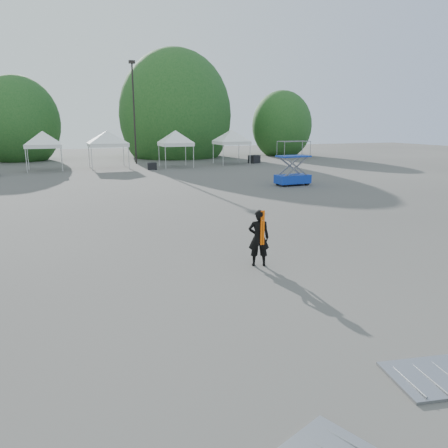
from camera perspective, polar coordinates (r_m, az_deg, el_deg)
name	(u,v)px	position (r m, az deg, el deg)	size (l,w,h in m)	color
ground	(217,255)	(13.66, -0.87, -4.08)	(120.00, 120.00, 0.00)	#474442
light_pole_east	(134,107)	(44.91, -11.70, 14.77)	(0.60, 0.25, 9.80)	black
tree_mid_w	(18,123)	(52.38, -25.33, 11.81)	(4.16, 4.16, 6.33)	#382314
tree_mid_e	(175,115)	(53.01, -6.36, 13.94)	(5.12, 5.12, 7.79)	#382314
tree_far_e	(282,126)	(55.92, 7.54, 12.62)	(3.84, 3.84, 5.84)	#382314
tent_d	(42,134)	(40.49, -22.64, 10.77)	(4.15, 4.15, 3.88)	silver
tent_e	(107,134)	(40.93, -15.03, 11.34)	(4.72, 4.72, 3.88)	silver
tent_f	(175,133)	(40.64, -6.37, 11.69)	(3.93, 3.93, 3.88)	silver
tent_g	(231,133)	(43.50, 0.97, 11.86)	(4.24, 4.24, 3.88)	silver
man	(259,238)	(12.50, 4.56, -1.81)	(0.70, 0.58, 1.65)	black
scissor_lift	(293,163)	(28.99, 9.02, 7.85)	(2.27, 1.22, 2.87)	#0D33AA
crate_mid	(152,166)	(38.89, -9.38, 7.47)	(0.78, 0.61, 0.61)	black
crate_east	(254,159)	(44.72, 3.97, 8.46)	(1.03, 0.80, 0.80)	black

